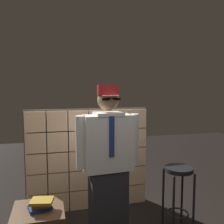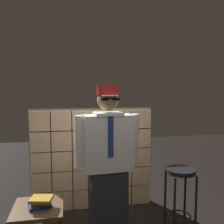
{
  "view_description": "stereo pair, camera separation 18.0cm",
  "coord_description": "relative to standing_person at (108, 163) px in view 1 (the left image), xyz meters",
  "views": [
    {
      "loc": [
        -0.53,
        -2.22,
        1.78
      ],
      "look_at": [
        0.13,
        0.37,
        1.52
      ],
      "focal_mm": 38.96,
      "sensor_mm": 36.0,
      "label": 1
    },
    {
      "loc": [
        -0.36,
        -2.26,
        1.78
      ],
      "look_at": [
        0.13,
        0.37,
        1.52
      ],
      "focal_mm": 38.96,
      "sensor_mm": 36.0,
      "label": 2
    }
  ],
  "objects": [
    {
      "name": "book_stack",
      "position": [
        -0.73,
        -0.06,
        -0.36
      ],
      "size": [
        0.28,
        0.24,
        0.11
      ],
      "color": "navy",
      "rests_on": "side_table"
    },
    {
      "name": "glass_block_wall",
      "position": [
        -0.08,
        0.91,
        -0.22
      ],
      "size": [
        1.8,
        0.1,
        1.5
      ],
      "color": "#E0B78C",
      "rests_on": "ground"
    },
    {
      "name": "standing_person",
      "position": [
        0.0,
        0.0,
        0.0
      ],
      "size": [
        0.73,
        0.32,
        1.81
      ],
      "rotation": [
        0.0,
        0.0,
        0.07
      ],
      "color": "#28282D",
      "rests_on": "ground"
    },
    {
      "name": "side_table",
      "position": [
        -0.76,
        -0.04,
        -0.48
      ],
      "size": [
        0.52,
        0.52,
        0.54
      ],
      "color": "#513823",
      "rests_on": "ground"
    },
    {
      "name": "bar_stool",
      "position": [
        0.88,
        0.0,
        -0.33
      ],
      "size": [
        0.34,
        0.34,
        0.83
      ],
      "color": "black",
      "rests_on": "ground"
    }
  ]
}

